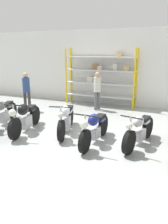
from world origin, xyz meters
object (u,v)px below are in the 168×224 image
object	(u,v)px
motorcycle_grey	(3,113)
motorcycle_blue	(94,127)
motorcycle_black	(25,117)
motorcycle_white	(66,118)
person_near_rack	(26,88)
motorcycle_silver	(139,130)
person_browsing	(97,88)
shelving_rack	(101,76)

from	to	relation	value
motorcycle_grey	motorcycle_blue	xyz separation A→B (m)	(3.61, -0.32, 0.05)
motorcycle_black	motorcycle_white	bearing A→B (deg)	99.60
motorcycle_white	motorcycle_grey	bearing A→B (deg)	-101.13
person_near_rack	motorcycle_blue	bearing A→B (deg)	-153.22
motorcycle_silver	motorcycle_white	bearing A→B (deg)	-80.63
motorcycle_white	person_near_rack	distance (m)	3.46
motorcycle_silver	motorcycle_black	bearing A→B (deg)	-72.05
motorcycle_silver	person_browsing	world-z (taller)	person_browsing
motorcycle_silver	person_near_rack	xyz separation A→B (m)	(-5.27, 1.95, 0.55)
motorcycle_silver	person_near_rack	size ratio (longest dim) A/B	1.19
person_near_rack	motorcycle_white	bearing A→B (deg)	-155.42
shelving_rack	motorcycle_black	size ratio (longest dim) A/B	1.65
motorcycle_silver	person_browsing	xyz separation A→B (m)	(-2.39, 3.23, 0.56)
shelving_rack	motorcycle_black	world-z (taller)	shelving_rack
motorcycle_black	motorcycle_white	size ratio (longest dim) A/B	1.01
person_near_rack	person_browsing	bearing A→B (deg)	-99.44
motorcycle_blue	motorcycle_silver	xyz separation A→B (m)	(1.20, 0.39, -0.05)
motorcycle_blue	person_browsing	distance (m)	3.84
shelving_rack	motorcycle_grey	bearing A→B (deg)	-117.97
motorcycle_black	person_browsing	xyz separation A→B (m)	(1.25, 3.57, 0.51)
motorcycle_grey	motorcycle_blue	world-z (taller)	motorcycle_blue
shelving_rack	motorcycle_white	world-z (taller)	shelving_rack
motorcycle_white	person_browsing	distance (m)	3.14
shelving_rack	motorcycle_grey	size ratio (longest dim) A/B	1.67
motorcycle_white	motorcycle_blue	xyz separation A→B (m)	(1.17, -0.52, 0.02)
motorcycle_black	shelving_rack	bearing A→B (deg)	155.61
motorcycle_grey	motorcycle_white	bearing A→B (deg)	77.70
motorcycle_black	motorcycle_silver	size ratio (longest dim) A/B	1.05
shelving_rack	motorcycle_silver	world-z (taller)	shelving_rack
motorcycle_black	motorcycle_silver	distance (m)	3.66
motorcycle_blue	person_browsing	xyz separation A→B (m)	(-1.19, 3.62, 0.51)
motorcycle_grey	motorcycle_black	world-z (taller)	motorcycle_black
motorcycle_blue	person_near_rack	distance (m)	4.72
motorcycle_grey	motorcycle_silver	distance (m)	4.81
motorcycle_black	person_near_rack	world-z (taller)	person_near_rack
motorcycle_silver	person_browsing	bearing A→B (deg)	-130.88
shelving_rack	motorcycle_white	size ratio (longest dim) A/B	1.66
motorcycle_black	motorcycle_blue	world-z (taller)	motorcycle_black
motorcycle_grey	motorcycle_black	distance (m)	1.20
motorcycle_grey	person_near_rack	bearing A→B (deg)	175.75
motorcycle_grey	motorcycle_white	world-z (taller)	motorcycle_white
motorcycle_grey	person_browsing	distance (m)	4.13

